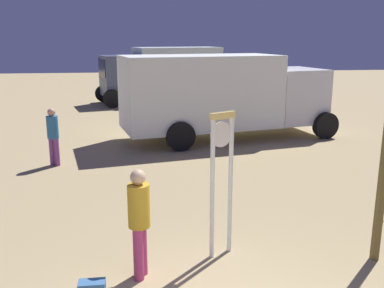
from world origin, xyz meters
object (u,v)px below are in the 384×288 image
Objects in this scene: person_distant at (53,134)px; box_truck_near at (221,93)px; person_near_clock at (139,218)px; box_truck_far at (164,72)px; standing_clock at (222,170)px.

box_truck_near is (5.06, 2.63, 0.68)m from person_distant.
box_truck_far reaches higher than person_near_clock.
person_distant is at bearing 110.70° from person_near_clock.
box_truck_far is (3.69, 11.60, 0.71)m from person_distant.
box_truck_far is (1.45, 17.52, 0.68)m from person_near_clock.
person_distant is at bearing 123.05° from standing_clock.
person_near_clock is at bearing -69.30° from person_distant.
standing_clock is 0.33× the size of box_truck_far.
standing_clock is at bearing -90.61° from box_truck_far.
box_truck_near is 9.07m from box_truck_far.
person_distant is 12.19m from box_truck_far.
standing_clock is 1.46m from person_near_clock.
person_near_clock is at bearing -94.73° from box_truck_far.
box_truck_near reaches higher than standing_clock.
standing_clock is at bearing -100.96° from box_truck_near.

